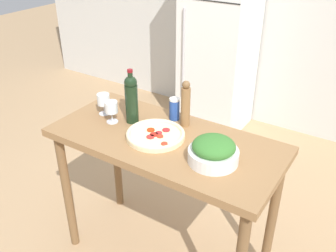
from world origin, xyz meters
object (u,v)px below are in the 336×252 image
Objects in this scene: pepper_mill at (186,104)px; homemade_pizza at (156,135)px; wine_glass_near at (111,108)px; wine_glass_far at (104,101)px; wine_bottle at (131,98)px; refrigerator at (219,39)px; salt_canister at (174,109)px; salad_bowl at (213,151)px.

homemade_pizza is (-0.07, -0.21, -0.12)m from pepper_mill.
wine_glass_far is (-0.11, 0.05, -0.00)m from wine_glass_near.
wine_glass_near is (-0.10, -0.07, -0.06)m from wine_bottle.
wine_bottle reaches higher than wine_glass_near.
wine_bottle is at bearing -80.72° from refrigerator.
salt_canister is (0.48, -1.60, 0.05)m from refrigerator.
wine_bottle is 0.61m from salad_bowl.
wine_glass_near is at bearing -84.06° from refrigerator.
homemade_pizza is at bearing -83.70° from salt_canister.
wine_bottle is at bearing 35.59° from wine_glass_near.
wine_glass_near is at bearing 178.52° from homemade_pizza.
pepper_mill is at bearing -70.61° from refrigerator.
homemade_pizza is at bearing -8.43° from wine_glass_far.
refrigerator is 1.78m from wine_glass_far.
homemade_pizza is (0.22, -0.08, -0.14)m from wine_bottle.
wine_glass_far is at bearing 153.14° from wine_glass_near.
pepper_mill is at bearing 27.54° from wine_glass_near.
wine_glass_far reaches higher than homemade_pizza.
wine_glass_near is 1.00× the size of wine_glass_far.
salad_bowl is at bearing -7.18° from wine_glass_far.
refrigerator is 6.75× the size of pepper_mill.
salad_bowl reaches higher than homemade_pizza.
salad_bowl is (0.88, -1.88, 0.04)m from refrigerator.
homemade_pizza is at bearing -74.57° from refrigerator.
wine_bottle reaches higher than homemade_pizza.
salad_bowl is (0.31, -0.25, -0.07)m from pepper_mill.
salt_canister is at bearing -73.27° from refrigerator.
wine_bottle is 2.47× the size of wine_glass_near.
wine_glass_near is at bearing -152.46° from pepper_mill.
wine_glass_near is 0.52× the size of salad_bowl.
refrigerator is 1.74m from pepper_mill.
salad_bowl is 0.78× the size of homemade_pizza.
wine_glass_near is 0.33m from homemade_pizza.
pepper_mill is (0.49, 0.15, 0.04)m from wine_glass_far.
salt_canister is at bearing 38.38° from wine_glass_near.
refrigerator is 1.79m from wine_bottle.
wine_glass_far is at bearing 172.82° from salad_bowl.
pepper_mill is at bearing 72.28° from homemade_pizza.
refrigerator reaches higher than wine_glass_far.
salt_canister is at bearing 39.70° from wine_bottle.
wine_glass_far is 0.52m from pepper_mill.
refrigerator reaches higher than salad_bowl.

